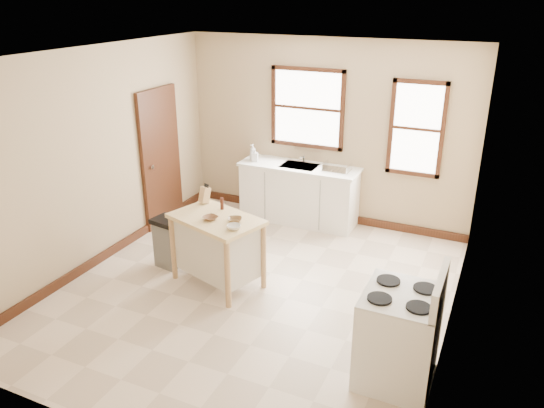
% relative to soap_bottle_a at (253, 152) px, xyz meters
% --- Properties ---
extents(floor, '(5.00, 5.00, 0.00)m').
position_rel_soap_bottle_a_xyz_m(floor, '(1.08, -2.16, -1.05)').
color(floor, beige).
rests_on(floor, ground).
extents(ceiling, '(5.00, 5.00, 0.00)m').
position_rel_soap_bottle_a_xyz_m(ceiling, '(1.08, -2.16, 1.75)').
color(ceiling, white).
rests_on(ceiling, ground).
extents(wall_back, '(4.50, 0.04, 2.80)m').
position_rel_soap_bottle_a_xyz_m(wall_back, '(1.08, 0.34, 0.35)').
color(wall_back, tan).
rests_on(wall_back, ground).
extents(wall_left, '(0.04, 5.00, 2.80)m').
position_rel_soap_bottle_a_xyz_m(wall_left, '(-1.17, -2.16, 0.35)').
color(wall_left, tan).
rests_on(wall_left, ground).
extents(wall_right, '(0.04, 5.00, 2.80)m').
position_rel_soap_bottle_a_xyz_m(wall_right, '(3.33, -2.16, 0.35)').
color(wall_right, tan).
rests_on(wall_right, ground).
extents(window_main, '(1.17, 0.06, 1.22)m').
position_rel_soap_bottle_a_xyz_m(window_main, '(0.78, 0.32, 0.70)').
color(window_main, '#371B0F').
rests_on(window_main, wall_back).
extents(window_side, '(0.77, 0.06, 1.37)m').
position_rel_soap_bottle_a_xyz_m(window_side, '(2.43, 0.32, 0.55)').
color(window_side, '#371B0F').
rests_on(window_side, wall_back).
extents(door_left, '(0.06, 0.90, 2.10)m').
position_rel_soap_bottle_a_xyz_m(door_left, '(-1.13, -0.86, 0.00)').
color(door_left, '#371B0F').
rests_on(door_left, ground).
extents(baseboard_back, '(4.50, 0.04, 0.12)m').
position_rel_soap_bottle_a_xyz_m(baseboard_back, '(1.08, 0.31, -0.99)').
color(baseboard_back, '#371B0F').
rests_on(baseboard_back, ground).
extents(baseboard_left, '(0.04, 5.00, 0.12)m').
position_rel_soap_bottle_a_xyz_m(baseboard_left, '(-1.14, -2.16, -0.99)').
color(baseboard_left, '#371B0F').
rests_on(baseboard_left, ground).
extents(sink_counter, '(1.86, 0.62, 0.92)m').
position_rel_soap_bottle_a_xyz_m(sink_counter, '(0.78, 0.04, -0.59)').
color(sink_counter, white).
rests_on(sink_counter, ground).
extents(faucet, '(0.03, 0.03, 0.22)m').
position_rel_soap_bottle_a_xyz_m(faucet, '(0.78, 0.22, -0.02)').
color(faucet, silver).
rests_on(faucet, sink_counter).
extents(soap_bottle_a, '(0.12, 0.12, 0.25)m').
position_rel_soap_bottle_a_xyz_m(soap_bottle_a, '(0.00, 0.00, 0.00)').
color(soap_bottle_a, '#B2B2B2').
rests_on(soap_bottle_a, sink_counter).
extents(soap_bottle_b, '(0.12, 0.12, 0.21)m').
position_rel_soap_bottle_a_xyz_m(soap_bottle_b, '(0.07, -0.06, -0.02)').
color(soap_bottle_b, '#B2B2B2').
rests_on(soap_bottle_b, sink_counter).
extents(dish_rack, '(0.46, 0.39, 0.10)m').
position_rel_soap_bottle_a_xyz_m(dish_rack, '(1.38, 0.04, -0.08)').
color(dish_rack, silver).
rests_on(dish_rack, sink_counter).
extents(kitchen_island, '(1.25, 0.99, 0.89)m').
position_rel_soap_bottle_a_xyz_m(kitchen_island, '(0.59, -2.16, -0.60)').
color(kitchen_island, '#EED48C').
rests_on(kitchen_island, ground).
extents(knife_block, '(0.13, 0.13, 0.20)m').
position_rel_soap_bottle_a_xyz_m(knife_block, '(0.22, -1.82, -0.05)').
color(knife_block, tan).
rests_on(knife_block, kitchen_island).
extents(pepper_grinder, '(0.05, 0.05, 0.15)m').
position_rel_soap_bottle_a_xyz_m(pepper_grinder, '(0.53, -1.91, -0.08)').
color(pepper_grinder, '#3F1A10').
rests_on(pepper_grinder, kitchen_island).
extents(bowl_a, '(0.22, 0.22, 0.04)m').
position_rel_soap_bottle_a_xyz_m(bowl_a, '(0.56, -2.25, -0.13)').
color(bowl_a, brown).
rests_on(bowl_a, kitchen_island).
extents(bowl_b, '(0.22, 0.22, 0.04)m').
position_rel_soap_bottle_a_xyz_m(bowl_b, '(0.85, -2.17, -0.13)').
color(bowl_b, brown).
rests_on(bowl_b, kitchen_island).
extents(bowl_c, '(0.22, 0.22, 0.05)m').
position_rel_soap_bottle_a_xyz_m(bowl_c, '(0.94, -2.37, -0.13)').
color(bowl_c, silver).
rests_on(bowl_c, kitchen_island).
extents(trash_bin, '(0.39, 0.35, 0.68)m').
position_rel_soap_bottle_a_xyz_m(trash_bin, '(-0.23, -2.05, -0.71)').
color(trash_bin, slate).
rests_on(trash_bin, ground).
extents(gas_stove, '(0.73, 0.74, 1.18)m').
position_rel_soap_bottle_a_xyz_m(gas_stove, '(2.98, -3.00, -0.46)').
color(gas_stove, white).
rests_on(gas_stove, ground).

